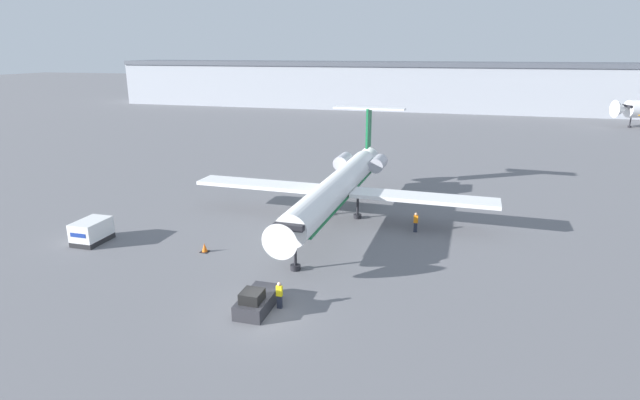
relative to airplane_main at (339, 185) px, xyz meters
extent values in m
plane|color=slate|center=(-0.47, -19.85, -3.47)|extent=(600.00, 600.00, 0.00)
cube|color=#9EA3AD|center=(-0.47, 100.15, 2.50)|extent=(180.00, 16.00, 11.95)
cube|color=#4C515B|center=(-0.47, 100.15, 9.08)|extent=(180.00, 16.80, 1.20)
cylinder|color=white|center=(-0.03, -1.15, -0.01)|extent=(3.42, 25.22, 2.67)
cone|color=white|center=(-0.44, -14.78, -0.01)|extent=(2.73, 2.22, 2.67)
cube|color=black|center=(-0.42, -13.93, 0.45)|extent=(2.29, 0.77, 0.44)
cone|color=white|center=(0.38, 12.89, -0.01)|extent=(2.49, 3.01, 2.40)
cube|color=#19723F|center=(-0.03, -1.15, -0.88)|extent=(3.08, 22.70, 0.20)
cube|color=white|center=(8.22, -0.13, -0.61)|extent=(13.85, 3.36, 0.36)
cube|color=white|center=(-8.21, 0.36, -0.61)|extent=(13.85, 3.36, 0.36)
cylinder|color=#ADADB7|center=(2.35, 9.35, 0.32)|extent=(1.72, 3.27, 1.63)
cylinder|color=#ADADB7|center=(-1.79, 9.48, 0.32)|extent=(1.72, 3.27, 1.63)
cube|color=#19723F|center=(0.40, 13.48, 3.70)|extent=(0.31, 2.21, 4.75)
cube|color=white|center=(0.40, 13.48, 6.08)|extent=(8.60, 2.05, 0.20)
cylinder|color=black|center=(-0.38, -12.72, -2.41)|extent=(0.24, 0.24, 2.12)
cylinder|color=black|center=(-0.38, -12.72, -3.27)|extent=(0.80, 0.80, 0.40)
cylinder|color=black|center=(-1.71, 0.76, -2.41)|extent=(0.24, 0.24, 2.12)
cylinder|color=black|center=(-1.71, 0.76, -3.27)|extent=(0.80, 0.80, 0.40)
cylinder|color=black|center=(1.76, 0.66, -2.41)|extent=(0.24, 0.24, 2.12)
cylinder|color=black|center=(1.76, 0.66, -3.27)|extent=(0.80, 0.80, 0.40)
cube|color=#2D2D33|center=(-0.87, -19.07, -2.99)|extent=(1.87, 3.92, 0.96)
cube|color=black|center=(-0.87, -19.93, -2.16)|extent=(1.31, 1.41, 0.70)
cube|color=black|center=(-0.87, -17.19, -3.14)|extent=(1.68, 0.30, 0.57)
cube|color=#232326|center=(-19.32, -12.01, -3.25)|extent=(2.15, 3.28, 0.45)
cube|color=silver|center=(-19.32, -12.01, -2.24)|extent=(2.15, 3.28, 1.56)
cube|color=navy|center=(-19.32, -13.68, -2.24)|extent=(1.51, 0.04, 0.36)
cube|color=#232838|center=(0.49, -18.64, -3.03)|extent=(0.32, 0.20, 0.88)
cube|color=yellow|center=(0.49, -18.64, -2.24)|extent=(0.40, 0.24, 0.70)
sphere|color=tan|center=(0.49, -18.64, -1.76)|extent=(0.26, 0.26, 0.26)
cube|color=#232838|center=(7.72, -1.81, -3.02)|extent=(0.32, 0.20, 0.90)
cube|color=orange|center=(7.72, -1.81, -2.21)|extent=(0.40, 0.24, 0.71)
sphere|color=tan|center=(7.72, -1.81, -1.72)|extent=(0.26, 0.26, 0.26)
cube|color=black|center=(-8.80, -11.38, -3.45)|extent=(0.67, 0.67, 0.04)
cone|color=orange|center=(-8.80, -11.38, -3.07)|extent=(0.48, 0.48, 0.73)
cone|color=white|center=(44.52, 76.33, 0.57)|extent=(3.96, 4.45, 3.73)
cube|color=black|center=(45.66, 76.69, 1.22)|extent=(1.61, 3.23, 0.44)
cylinder|color=black|center=(46.90, 77.08, -2.38)|extent=(0.24, 0.24, 2.17)
cylinder|color=black|center=(46.90, 77.08, -3.27)|extent=(0.80, 0.80, 0.40)
camera|label=1|loc=(10.85, -46.05, 12.67)|focal=28.00mm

